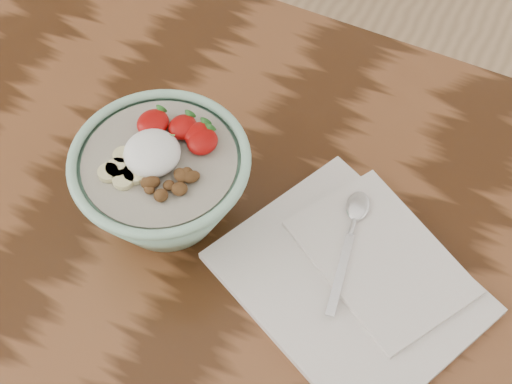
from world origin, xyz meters
TOP-DOWN VIEW (x-y plane):
  - table at (0.00, 0.00)cm, footprint 160.00×90.00cm
  - breakfast_bowl at (-9.10, 5.97)cm, footprint 19.60×19.60cm
  - napkin at (13.91, 7.34)cm, footprint 33.11×30.58cm
  - spoon at (11.23, 13.08)cm, footprint 4.50×16.34cm

SIDE VIEW (x-z plane):
  - table at x=0.00cm, z-range 28.20..103.20cm
  - napkin at x=13.91cm, z-range 74.87..76.50cm
  - spoon at x=11.23cm, z-range 76.57..77.42cm
  - breakfast_bowl at x=-9.10cm, z-range 75.02..88.41cm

